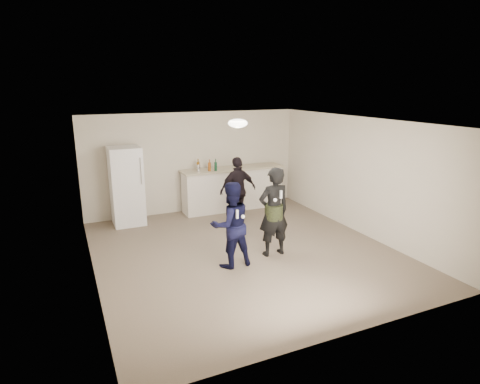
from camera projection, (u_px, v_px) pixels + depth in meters
name	position (u px, v px, depth m)	size (l,w,h in m)	color
floor	(244.00, 251.00, 7.81)	(6.00, 6.00, 0.00)	#6B5B4C
ceiling	(245.00, 122.00, 7.16)	(6.00, 6.00, 0.00)	silver
wall_back	(195.00, 162.00, 10.13)	(6.00, 6.00, 0.00)	beige
wall_front	(349.00, 246.00, 4.84)	(6.00, 6.00, 0.00)	beige
wall_left	(88.00, 207.00, 6.39)	(6.00, 6.00, 0.00)	beige
wall_right	(361.00, 176.00, 8.57)	(6.00, 6.00, 0.00)	beige
counter	(233.00, 189.00, 10.38)	(2.60, 0.56, 1.05)	white
counter_top	(233.00, 169.00, 10.24)	(2.68, 0.64, 0.04)	#C0B494
fridge	(127.00, 186.00, 9.16)	(0.70, 0.70, 1.80)	white
fridge_handle	(141.00, 171.00, 8.84)	(0.02, 0.02, 0.60)	silver
ceiling_dome	(238.00, 123.00, 7.44)	(0.36, 0.36, 0.16)	white
shaker	(199.00, 168.00, 9.77)	(0.08, 0.08, 0.17)	silver
man	(231.00, 225.00, 7.01)	(0.75, 0.58, 1.54)	#0E103E
woman	(274.00, 212.00, 7.46)	(0.62, 0.41, 1.70)	black
camo_shorts	(274.00, 212.00, 7.46)	(0.34, 0.34, 0.28)	#2F3C1B
spectator	(238.00, 190.00, 9.31)	(0.91, 0.38, 1.55)	black
remote_man	(237.00, 214.00, 6.69)	(0.04, 0.04, 0.15)	silver
nunchuk_man	(243.00, 217.00, 6.78)	(0.07, 0.07, 0.07)	white
remote_woman	(281.00, 194.00, 7.14)	(0.04, 0.04, 0.15)	silver
nunchuk_woman	(275.00, 200.00, 7.15)	(0.07, 0.07, 0.07)	white
bottle_cluster	(208.00, 166.00, 9.89)	(0.45, 0.31, 0.21)	#994D16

